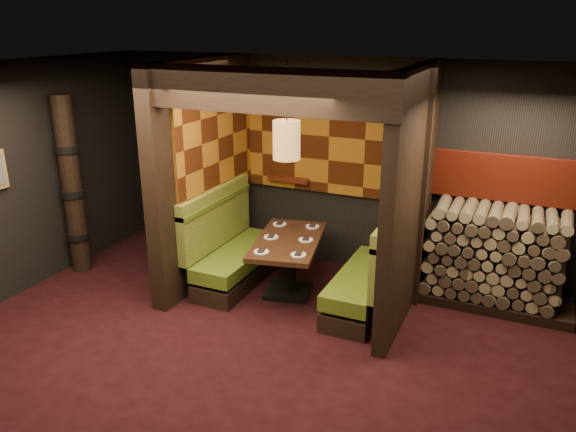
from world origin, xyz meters
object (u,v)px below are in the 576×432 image
at_px(booth_bench_left, 232,252).
at_px(booth_bench_right, 372,278).
at_px(totem_column, 72,187).
at_px(firewood_stack, 500,258).
at_px(dining_table, 288,256).
at_px(pendant_lamp, 287,140).

bearing_deg(booth_bench_left, booth_bench_right, 0.00).
height_order(totem_column, firewood_stack, totem_column).
height_order(dining_table, firewood_stack, firewood_stack).
height_order(dining_table, totem_column, totem_column).
bearing_deg(pendant_lamp, dining_table, 90.00).
distance_m(booth_bench_left, dining_table, 0.83).
distance_m(dining_table, totem_column, 3.04).
xyz_separation_m(booth_bench_right, dining_table, (-1.07, -0.04, 0.10)).
xyz_separation_m(pendant_lamp, totem_column, (-2.92, -0.46, -0.79)).
relative_size(booth_bench_right, dining_table, 1.05).
bearing_deg(booth_bench_left, pendant_lamp, -6.29).
distance_m(dining_table, pendant_lamp, 1.47).
relative_size(pendant_lamp, firewood_stack, 0.64).
relative_size(booth_bench_left, dining_table, 1.05).
bearing_deg(totem_column, pendant_lamp, 8.94).
distance_m(pendant_lamp, firewood_stack, 2.89).
relative_size(pendant_lamp, totem_column, 0.46).
bearing_deg(dining_table, totem_column, -170.10).
distance_m(booth_bench_left, booth_bench_right, 1.89).
xyz_separation_m(dining_table, pendant_lamp, (0.00, -0.05, 1.47)).
xyz_separation_m(booth_bench_left, booth_bench_right, (1.89, 0.00, 0.00)).
height_order(booth_bench_right, dining_table, booth_bench_right).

